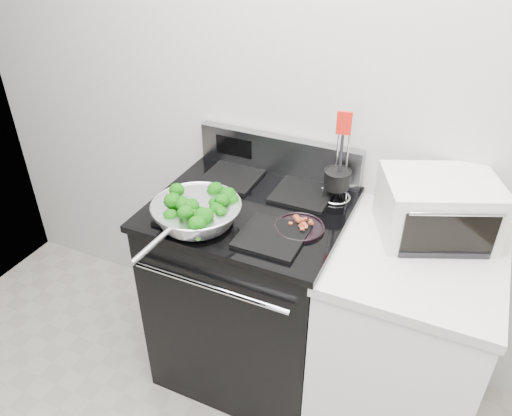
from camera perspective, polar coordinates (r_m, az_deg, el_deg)
The scene contains 8 objects.
back_wall at distance 2.08m, azimuth 11.08°, elevation 12.43°, with size 4.00×0.02×2.70m, color #B6B3AD.
gas_range at distance 2.34m, azimuth -0.57°, elevation -9.22°, with size 0.79×0.69×1.13m.
counter at distance 2.23m, azimuth 16.04°, elevation -14.36°, with size 0.62×0.68×0.92m.
skillet at distance 1.93m, azimuth -6.87°, elevation -0.43°, with size 0.35×0.56×0.08m.
broccoli_pile at distance 1.92m, azimuth -6.87°, elevation 0.10°, with size 0.28×0.28×0.10m, color black, non-canonical shape.
bacon_plate at distance 1.91m, azimuth 4.98°, elevation -1.95°, with size 0.19×0.19×0.04m.
utensil_holder at distance 2.09m, azimuth 9.21°, elevation 2.75°, with size 0.13×0.13×0.39m.
toaster_oven at distance 2.00m, azimuth 20.02°, elevation 0.04°, with size 0.50×0.45×0.24m.
Camera 1 is at (0.44, -0.15, 2.06)m, focal length 35.00 mm.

